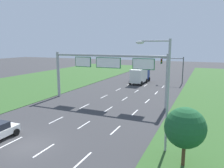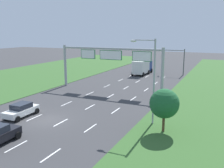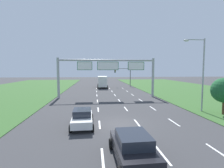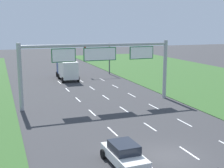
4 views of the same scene
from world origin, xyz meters
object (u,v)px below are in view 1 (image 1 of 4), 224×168
sign_gantry (108,67)px  roadside_tree_near (185,128)px  box_truck (140,75)px  street_lamp (163,86)px  traffic_light_mast (174,65)px

sign_gantry → roadside_tree_near: (11.65, -13.29, -2.24)m
box_truck → street_lamp: bearing=-69.4°
box_truck → roadside_tree_near: bearing=-67.2°
box_truck → sign_gantry: size_ratio=0.41×
sign_gantry → street_lamp: size_ratio=2.03×
box_truck → traffic_light_mast: (6.40, 2.91, 2.17)m
traffic_light_mast → roadside_tree_near: traffic_light_mast is taller
roadside_tree_near → sign_gantry: bearing=131.3°
sign_gantry → box_truck: bearing=90.8°
traffic_light_mast → street_lamp: street_lamp is taller
traffic_light_mast → box_truck: bearing=-155.6°
sign_gantry → roadside_tree_near: bearing=-48.7°
box_truck → street_lamp: (10.05, -28.45, 3.38)m
box_truck → sign_gantry: bearing=-88.0°
box_truck → roadside_tree_near: 32.32m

